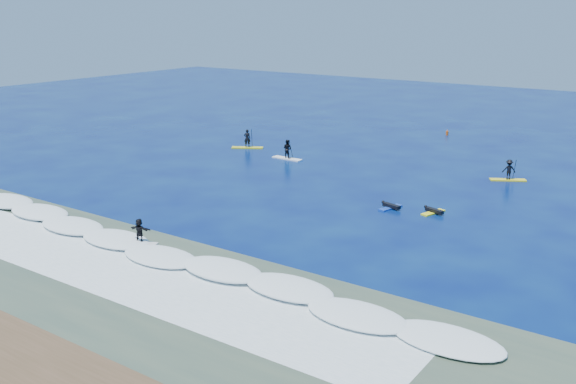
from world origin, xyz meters
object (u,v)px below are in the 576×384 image
Objects in this scene: sup_paddler_center at (287,151)px; wave_surfer at (140,232)px; prone_paddler_near at (433,211)px; prone_paddler_far at (391,207)px; sup_paddler_left at (247,141)px; marker_buoy at (447,133)px; sup_paddler_right at (509,171)px.

wave_surfer is (5.75, -22.73, 0.08)m from sup_paddler_center.
prone_paddler_near is 0.99× the size of prone_paddler_far.
sup_paddler_left is 21.85m from marker_buoy.
sup_paddler_center is 1.37× the size of wave_surfer.
sup_paddler_center reaches higher than prone_paddler_near.
sup_paddler_right reaches higher than marker_buoy.
sup_paddler_center is 1.07× the size of sup_paddler_right.
wave_surfer reaches higher than prone_paddler_near.
wave_surfer is at bearing -74.22° from sup_paddler_center.
marker_buoy is at bearing 21.72° from sup_paddler_left.
prone_paddler_near is at bearing -127.24° from sup_paddler_right.
wave_surfer is at bearing -145.32° from sup_paddler_right.
sup_paddler_center reaches higher than marker_buoy.
marker_buoy is (1.77, 41.66, -0.55)m from wave_surfer.
sup_paddler_left is at bearing -127.75° from marker_buoy.
prone_paddler_far is (20.06, -9.80, -0.53)m from sup_paddler_left.
sup_paddler_center is 20.37m from marker_buoy.
marker_buoy is at bearing 28.33° from prone_paddler_far.
marker_buoy is at bearing 96.20° from sup_paddler_right.
sup_paddler_left is at bearing 101.21° from wave_surfer.
sup_paddler_right reaches higher than prone_paddler_far.
prone_paddler_near is 0.92× the size of wave_surfer.
sup_paddler_left is at bearing 155.31° from sup_paddler_right.
marker_buoy is (7.51, 18.93, -0.48)m from sup_paddler_center.
sup_paddler_left reaches higher than sup_paddler_right.
marker_buoy is at bearing 36.58° from prone_paddler_near.
prone_paddler_near is 18.94m from wave_surfer.
sup_paddler_center is 16.38m from prone_paddler_far.
wave_surfer is (-8.44, -14.59, 0.70)m from prone_paddler_far.
sup_paddler_center is at bearing -46.30° from sup_paddler_left.
prone_paddler_far is (-4.28, -11.93, -0.62)m from sup_paddler_right.
prone_paddler_near is at bearing 39.37° from wave_surfer.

